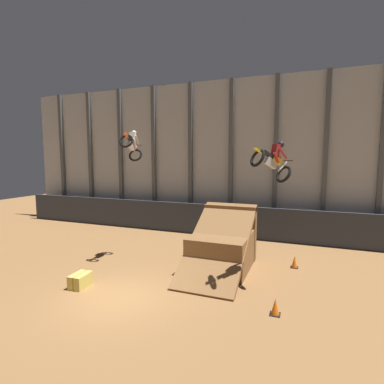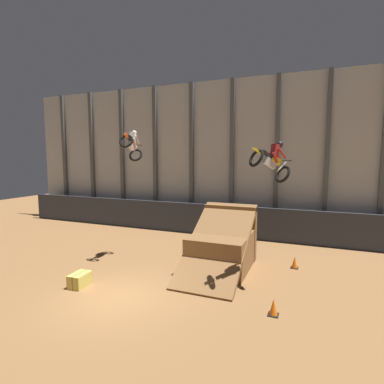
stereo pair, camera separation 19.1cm
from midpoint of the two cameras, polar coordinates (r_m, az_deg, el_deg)
name	(u,v)px [view 1 (the left image)]	position (r m, az deg, el deg)	size (l,w,h in m)	color
ground_plane	(118,298)	(12.54, -14.40, -18.96)	(60.00, 60.00, 0.00)	olive
arena_back_wall	(211,157)	(21.83, 3.34, 6.58)	(32.00, 0.40, 10.76)	#ADB2B7
lower_barrier	(204,219)	(20.96, 2.10, -5.24)	(31.36, 0.20, 2.16)	#2D333D
dirt_ramp	(223,246)	(15.06, 5.60, -10.19)	(2.73, 5.14, 3.03)	brown
rider_bike_left_air	(132,144)	(15.81, -11.77, 8.88)	(1.04, 1.79, 1.67)	black
rider_bike_right_air	(273,161)	(11.84, 14.70, 5.79)	(1.70, 1.70, 1.67)	black
traffic_cone_near_ramp	(275,307)	(11.30, 15.08, -20.37)	(0.36, 0.36, 0.58)	black
traffic_cone_arena_edge	(295,262)	(15.82, 18.61, -12.53)	(0.36, 0.36, 0.58)	black
hay_bale_trackside	(80,280)	(13.82, -20.90, -15.45)	(0.66, 0.94, 0.57)	#CCB751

